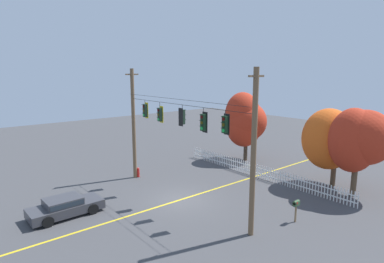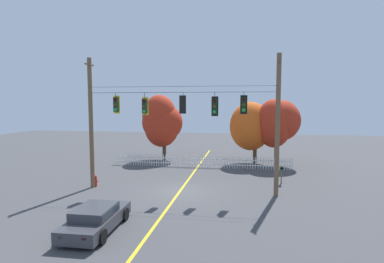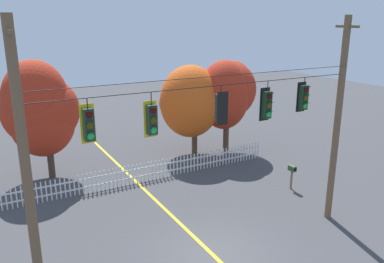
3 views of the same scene
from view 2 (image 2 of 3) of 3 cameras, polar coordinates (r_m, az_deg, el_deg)
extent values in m
plane|color=#424244|center=(20.88, -2.22, -10.85)|extent=(80.00, 80.00, 0.00)
cube|color=gold|center=(20.88, -2.22, -10.84)|extent=(0.16, 36.00, 0.01)
cylinder|color=brown|center=(22.19, -17.95, 1.37)|extent=(0.29, 0.29, 8.77)
cylinder|color=brown|center=(19.80, 15.35, 1.00)|extent=(0.29, 0.29, 8.77)
cube|color=brown|center=(22.29, -18.24, 11.52)|extent=(0.10, 1.10, 0.10)
cube|color=brown|center=(19.92, 15.63, 12.37)|extent=(0.10, 1.10, 0.10)
cylinder|color=black|center=(20.08, -2.29, 7.16)|extent=(12.04, 0.02, 0.02)
cylinder|color=black|center=(19.85, -2.44, 8.22)|extent=(12.04, 0.02, 0.02)
cylinder|color=black|center=(21.37, -13.75, 6.49)|extent=(0.03, 0.03, 0.30)
cube|color=yellow|center=(21.49, -13.57, 4.81)|extent=(0.43, 0.02, 1.18)
cube|color=#1E3323|center=(21.37, -13.71, 4.80)|extent=(0.30, 0.24, 0.95)
cylinder|color=#410706|center=(21.24, -13.87, 5.66)|extent=(0.20, 0.03, 0.20)
cube|color=#1E3323|center=(21.20, -13.93, 5.97)|extent=(0.22, 0.12, 0.06)
cylinder|color=#463B09|center=(21.24, -13.85, 4.80)|extent=(0.20, 0.03, 0.20)
cube|color=#1E3323|center=(21.20, -13.91, 5.11)|extent=(0.22, 0.12, 0.06)
cylinder|color=green|center=(21.25, -13.83, 3.94)|extent=(0.20, 0.03, 0.20)
cube|color=#1E3323|center=(21.20, -13.89, 4.25)|extent=(0.22, 0.12, 0.06)
cylinder|color=black|center=(20.68, -8.67, 6.48)|extent=(0.03, 0.03, 0.41)
cube|color=yellow|center=(20.80, -8.54, 4.61)|extent=(0.43, 0.02, 1.17)
cube|color=#1E3323|center=(20.67, -8.65, 4.60)|extent=(0.30, 0.24, 0.95)
cylinder|color=#410706|center=(20.54, -8.78, 5.47)|extent=(0.20, 0.03, 0.20)
cube|color=#1E3323|center=(20.50, -8.82, 5.80)|extent=(0.22, 0.12, 0.06)
cylinder|color=#463B09|center=(20.54, -8.76, 4.60)|extent=(0.20, 0.03, 0.20)
cube|color=#1E3323|center=(20.50, -8.81, 4.92)|extent=(0.22, 0.12, 0.06)
cylinder|color=green|center=(20.55, -8.75, 3.72)|extent=(0.20, 0.03, 0.20)
cube|color=#1E3323|center=(20.50, -8.80, 4.03)|extent=(0.22, 0.12, 0.06)
cylinder|color=black|center=(20.03, -1.65, 6.73)|extent=(0.03, 0.03, 0.31)
cube|color=black|center=(19.90, -1.72, 4.95)|extent=(0.43, 0.02, 1.16)
cube|color=#1E3323|center=(20.03, -1.64, 4.95)|extent=(0.30, 0.24, 0.93)
cylinder|color=#410706|center=(20.16, -1.57, 5.84)|extent=(0.20, 0.03, 0.20)
cube|color=#1E3323|center=(20.20, -1.55, 6.16)|extent=(0.22, 0.12, 0.06)
cylinder|color=#463B09|center=(20.16, -1.57, 4.95)|extent=(0.20, 0.03, 0.20)
cube|color=#1E3323|center=(20.20, -1.55, 5.28)|extent=(0.22, 0.12, 0.06)
cylinder|color=green|center=(20.16, -1.57, 4.07)|extent=(0.20, 0.03, 0.20)
cube|color=#1E3323|center=(20.20, -1.54, 4.39)|extent=(0.22, 0.12, 0.06)
cylinder|color=black|center=(19.74, 4.18, 6.63)|extent=(0.03, 0.03, 0.38)
cube|color=black|center=(19.87, 4.20, 4.62)|extent=(0.43, 0.02, 1.24)
cube|color=black|center=(19.74, 4.16, 4.61)|extent=(0.30, 0.24, 1.00)
cylinder|color=#410706|center=(19.60, 4.13, 5.59)|extent=(0.20, 0.03, 0.20)
cube|color=black|center=(19.56, 4.12, 5.92)|extent=(0.22, 0.12, 0.06)
cylinder|color=#463B09|center=(19.60, 4.13, 4.61)|extent=(0.20, 0.03, 0.20)
cube|color=black|center=(19.56, 4.12, 4.94)|extent=(0.22, 0.12, 0.06)
cylinder|color=green|center=(19.61, 4.12, 3.63)|extent=(0.20, 0.03, 0.20)
cube|color=black|center=(19.56, 4.11, 3.96)|extent=(0.22, 0.12, 0.06)
cylinder|color=black|center=(19.66, 9.45, 6.69)|extent=(0.03, 0.03, 0.31)
cube|color=black|center=(19.78, 9.43, 4.86)|extent=(0.43, 0.02, 1.18)
cube|color=black|center=(19.65, 9.43, 4.86)|extent=(0.30, 0.24, 0.95)
cylinder|color=#410706|center=(19.52, 9.44, 5.79)|extent=(0.20, 0.03, 0.20)
cube|color=black|center=(19.47, 9.45, 6.12)|extent=(0.22, 0.12, 0.06)
cylinder|color=#463B09|center=(19.52, 9.43, 4.86)|extent=(0.20, 0.03, 0.20)
cube|color=black|center=(19.47, 9.43, 5.20)|extent=(0.22, 0.12, 0.06)
cylinder|color=green|center=(19.52, 9.41, 3.93)|extent=(0.20, 0.03, 0.20)
cube|color=black|center=(19.47, 9.42, 4.27)|extent=(0.22, 0.12, 0.06)
cube|color=white|center=(30.34, -13.84, -4.89)|extent=(0.06, 0.04, 1.07)
cube|color=white|center=(30.25, -13.45, -4.91)|extent=(0.06, 0.04, 1.07)
cube|color=white|center=(30.16, -13.06, -4.93)|extent=(0.06, 0.04, 1.07)
cube|color=white|center=(30.08, -12.67, -4.95)|extent=(0.06, 0.04, 1.07)
cube|color=white|center=(30.00, -12.27, -4.97)|extent=(0.06, 0.04, 1.07)
cube|color=white|center=(29.92, -11.87, -4.99)|extent=(0.06, 0.04, 1.07)
cube|color=white|center=(29.84, -11.47, -5.01)|extent=(0.06, 0.04, 1.07)
cube|color=white|center=(29.76, -11.07, -5.03)|extent=(0.06, 0.04, 1.07)
cube|color=white|center=(29.68, -10.66, -5.05)|extent=(0.06, 0.04, 1.07)
cube|color=white|center=(29.61, -10.25, -5.06)|extent=(0.06, 0.04, 1.07)
cube|color=white|center=(29.53, -9.84, -5.08)|extent=(0.06, 0.04, 1.07)
cube|color=white|center=(29.46, -9.43, -5.10)|extent=(0.06, 0.04, 1.07)
cube|color=white|center=(29.39, -9.02, -5.12)|extent=(0.06, 0.04, 1.07)
cube|color=white|center=(29.32, -8.60, -5.14)|extent=(0.06, 0.04, 1.07)
cube|color=white|center=(29.25, -8.19, -5.16)|extent=(0.06, 0.04, 1.07)
cube|color=white|center=(29.19, -7.77, -5.18)|extent=(0.06, 0.04, 1.07)
cube|color=white|center=(29.12, -7.35, -5.20)|extent=(0.06, 0.04, 1.07)
cube|color=white|center=(29.06, -6.92, -5.21)|extent=(0.06, 0.04, 1.07)
cube|color=white|center=(29.00, -6.50, -5.23)|extent=(0.06, 0.04, 1.07)
cube|color=white|center=(28.94, -6.07, -5.25)|extent=(0.06, 0.04, 1.07)
cube|color=white|center=(28.88, -5.64, -5.27)|extent=(0.06, 0.04, 1.07)
cube|color=white|center=(28.82, -5.21, -5.28)|extent=(0.06, 0.04, 1.07)
cube|color=white|center=(28.77, -4.78, -5.30)|extent=(0.06, 0.04, 1.07)
cube|color=white|center=(28.71, -4.35, -5.32)|extent=(0.06, 0.04, 1.07)
cube|color=white|center=(28.66, -3.91, -5.33)|extent=(0.06, 0.04, 1.07)
cube|color=white|center=(28.61, -3.47, -5.35)|extent=(0.06, 0.04, 1.07)
cube|color=white|center=(28.56, -3.04, -5.36)|extent=(0.06, 0.04, 1.07)
cube|color=white|center=(28.52, -2.60, -5.38)|extent=(0.06, 0.04, 1.07)
cube|color=white|center=(28.47, -2.15, -5.40)|extent=(0.06, 0.04, 1.07)
cube|color=white|center=(28.43, -1.71, -5.41)|extent=(0.06, 0.04, 1.07)
cube|color=white|center=(28.39, -1.27, -5.42)|extent=(0.06, 0.04, 1.07)
cube|color=white|center=(28.35, -0.82, -5.44)|extent=(0.06, 0.04, 1.07)
cube|color=white|center=(28.31, -0.37, -5.45)|extent=(0.06, 0.04, 1.07)
cube|color=white|center=(28.27, 0.07, -5.47)|extent=(0.06, 0.04, 1.07)
cube|color=white|center=(28.24, 0.52, -5.48)|extent=(0.06, 0.04, 1.07)
cube|color=white|center=(28.20, 0.97, -5.49)|extent=(0.06, 0.04, 1.07)
cube|color=white|center=(28.17, 1.42, -5.51)|extent=(0.06, 0.04, 1.07)
cube|color=white|center=(28.14, 1.88, -5.52)|extent=(0.06, 0.04, 1.07)
cube|color=white|center=(28.11, 2.33, -5.53)|extent=(0.06, 0.04, 1.07)
cube|color=white|center=(28.09, 2.78, -5.54)|extent=(0.06, 0.04, 1.07)
cube|color=white|center=(28.06, 3.24, -5.56)|extent=(0.06, 0.04, 1.07)
cube|color=white|center=(28.04, 3.69, -5.57)|extent=(0.06, 0.04, 1.07)
cube|color=white|center=(28.02, 4.15, -5.58)|extent=(0.06, 0.04, 1.07)
cube|color=white|center=(28.00, 4.61, -5.59)|extent=(0.06, 0.04, 1.07)
cube|color=white|center=(27.98, 5.06, -5.60)|extent=(0.06, 0.04, 1.07)
cube|color=white|center=(27.97, 5.52, -5.61)|extent=(0.06, 0.04, 1.07)
cube|color=white|center=(27.95, 5.98, -5.62)|extent=(0.06, 0.04, 1.07)
cube|color=white|center=(27.94, 6.44, -5.63)|extent=(0.06, 0.04, 1.07)
cube|color=white|center=(27.93, 6.90, -5.64)|extent=(0.06, 0.04, 1.07)
cube|color=white|center=(27.92, 7.36, -5.65)|extent=(0.06, 0.04, 1.07)
cube|color=white|center=(27.92, 7.82, -5.65)|extent=(0.06, 0.04, 1.07)
cube|color=white|center=(27.91, 8.28, -5.66)|extent=(0.06, 0.04, 1.07)
cube|color=white|center=(27.91, 8.74, -5.67)|extent=(0.06, 0.04, 1.07)
cube|color=white|center=(27.91, 9.20, -5.68)|extent=(0.06, 0.04, 1.07)
cube|color=white|center=(27.91, 9.66, -5.68)|extent=(0.06, 0.04, 1.07)
cube|color=white|center=(27.91, 10.12, -5.69)|extent=(0.06, 0.04, 1.07)
cube|color=white|center=(27.91, 10.58, -5.70)|extent=(0.06, 0.04, 1.07)
cube|color=white|center=(27.92, 11.04, -5.70)|extent=(0.06, 0.04, 1.07)
cube|color=white|center=(27.93, 11.50, -5.71)|extent=(0.06, 0.04, 1.07)
cube|color=white|center=(27.93, 11.96, -5.71)|extent=(0.06, 0.04, 1.07)
cube|color=white|center=(27.95, 12.42, -5.72)|extent=(0.06, 0.04, 1.07)
cube|color=white|center=(27.96, 12.88, -5.72)|extent=(0.06, 0.04, 1.07)
cube|color=white|center=(27.97, 13.34, -5.72)|extent=(0.06, 0.04, 1.07)
cube|color=white|center=(27.99, 13.80, -5.73)|extent=(0.06, 0.04, 1.07)
cube|color=white|center=(28.01, 14.26, -5.73)|extent=(0.06, 0.04, 1.07)
cube|color=white|center=(28.03, 14.71, -5.73)|extent=(0.06, 0.04, 1.07)
cube|color=white|center=(28.05, 15.17, -5.74)|extent=(0.06, 0.04, 1.07)
cube|color=white|center=(28.07, 15.63, -5.74)|extent=(0.06, 0.04, 1.07)
cube|color=white|center=(28.10, 16.08, -5.74)|extent=(0.06, 0.04, 1.07)
cube|color=white|center=(28.13, 16.54, -5.74)|extent=(0.06, 0.04, 1.07)
cube|color=white|center=(28.15, 16.99, -5.74)|extent=(0.06, 0.04, 1.07)
cube|color=white|center=(28.18, 17.44, -5.74)|extent=(0.06, 0.04, 1.07)
cube|color=white|center=(28.22, 17.89, -5.74)|extent=(0.06, 0.04, 1.07)
cube|color=white|center=(28.24, 1.43, -5.92)|extent=(16.08, 0.03, 0.08)
cube|color=white|center=(28.16, 1.43, -5.02)|extent=(16.08, 0.03, 0.08)
cylinder|color=#473828|center=(31.96, -5.08, -3.23)|extent=(0.37, 0.37, 2.19)
ellipsoid|color=#B22D19|center=(31.64, -5.57, 0.83)|extent=(3.47, 3.17, 4.04)
ellipsoid|color=#B22D19|center=(31.89, -5.43, 1.66)|extent=(4.13, 3.79, 3.88)
ellipsoid|color=#B22D19|center=(31.68, -5.97, 2.82)|extent=(3.44, 3.24, 4.29)
cylinder|color=brown|center=(30.59, 11.40, -3.68)|extent=(0.37, 0.37, 2.21)
ellipsoid|color=#DB5619|center=(30.02, 10.63, 0.96)|extent=(3.90, 3.66, 4.58)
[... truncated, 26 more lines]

